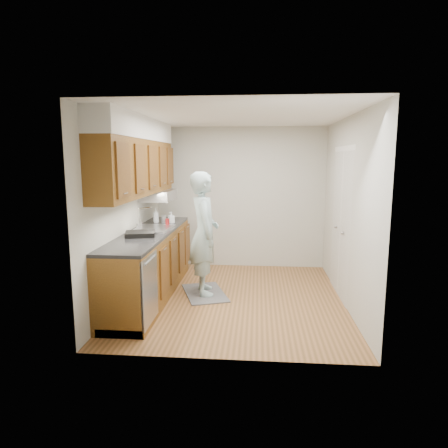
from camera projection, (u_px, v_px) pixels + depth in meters
The scene contains 15 objects.
floor at pixel (234, 298), 5.64m from camera, with size 3.50×3.50×0.00m, color #956238.
ceiling at pixel (235, 116), 5.23m from camera, with size 3.50×3.50×0.00m, color white.
wall_left at pixel (127, 209), 5.56m from camera, with size 0.02×3.50×2.50m, color #B5B5AA.
wall_right at pixel (347, 212), 5.31m from camera, with size 0.02×3.50×2.50m, color #B5B5AA.
wall_back at pixel (240, 198), 7.16m from camera, with size 3.00×0.02×2.50m, color #B5B5AA.
counter at pixel (150, 263), 5.66m from camera, with size 0.64×2.80×1.30m.
upper_cabinets at pixel (138, 159), 5.48m from camera, with size 0.47×2.80×1.21m.
closet_door at pixel (341, 225), 5.64m from camera, with size 0.02×1.22×2.05m, color silver.
floor_mat at pixel (205, 293), 5.83m from camera, with size 0.54×0.92×0.02m, color slate.
person at pixel (204, 225), 5.66m from camera, with size 0.70×0.47×1.99m, color #9DBCBF.
soap_bottle_a at pixel (156, 215), 6.31m from camera, with size 0.09×0.09×0.24m, color white.
soap_bottle_b at pixel (171, 217), 6.32m from camera, with size 0.08×0.08×0.18m, color white.
soda_can at pixel (167, 222), 6.04m from camera, with size 0.06×0.06×0.11m, color #A71C1F.
steel_can at pixel (164, 219), 6.32m from camera, with size 0.07×0.07×0.12m, color #A5A5AA.
dish_rack at pixel (140, 234), 5.25m from camera, with size 0.38×0.32×0.06m, color black.
Camera 1 is at (0.31, -5.39, 1.95)m, focal length 32.00 mm.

